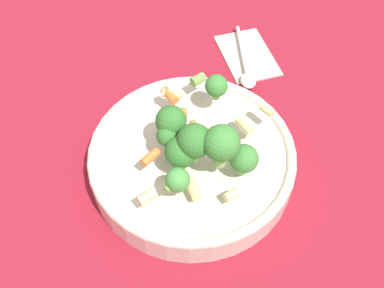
% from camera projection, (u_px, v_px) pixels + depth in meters
% --- Properties ---
extents(ground_plane, '(3.00, 3.00, 0.00)m').
position_uv_depth(ground_plane, '(192.00, 169.00, 0.65)').
color(ground_plane, maroon).
extents(bowl, '(0.29, 0.29, 0.05)m').
position_uv_depth(bowl, '(192.00, 158.00, 0.63)').
color(bowl, beige).
rests_on(bowl, ground_plane).
extents(pasta_salad, '(0.19, 0.23, 0.09)m').
position_uv_depth(pasta_salad, '(199.00, 140.00, 0.57)').
color(pasta_salad, '#8CB766').
rests_on(pasta_salad, bowl).
extents(napkin, '(0.15, 0.13, 0.01)m').
position_uv_depth(napkin, '(247.00, 55.00, 0.79)').
color(napkin, beige).
rests_on(napkin, ground_plane).
extents(spoon, '(0.13, 0.11, 0.01)m').
position_uv_depth(spoon, '(246.00, 68.00, 0.76)').
color(spoon, silver).
rests_on(spoon, napkin).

